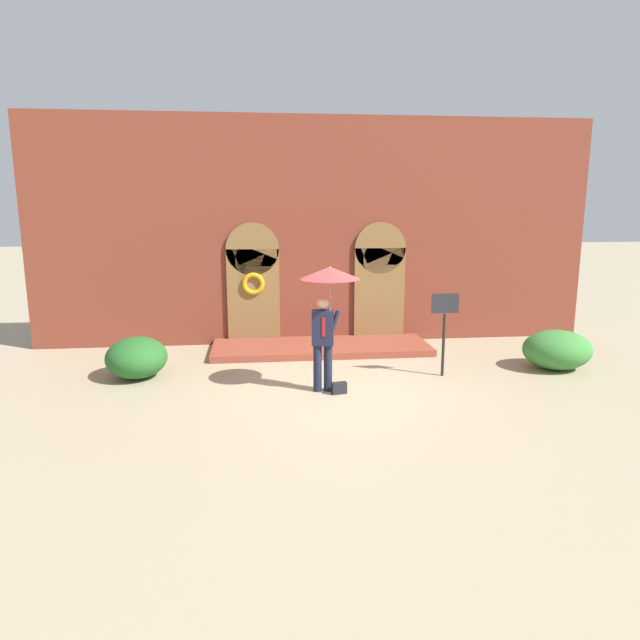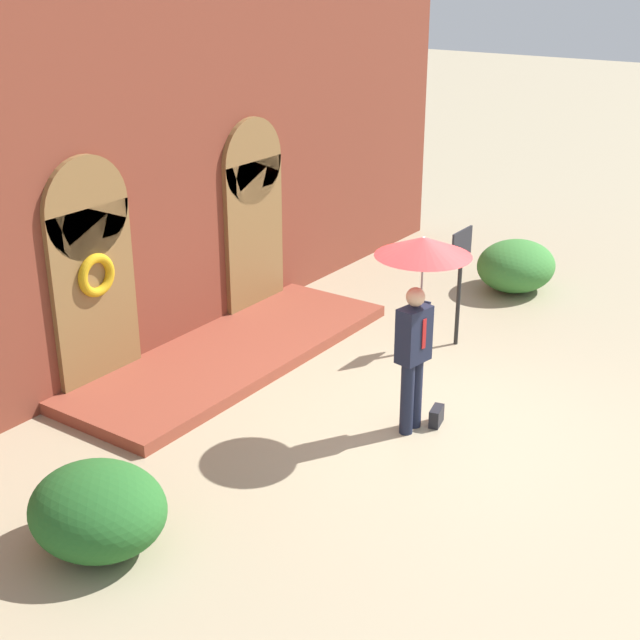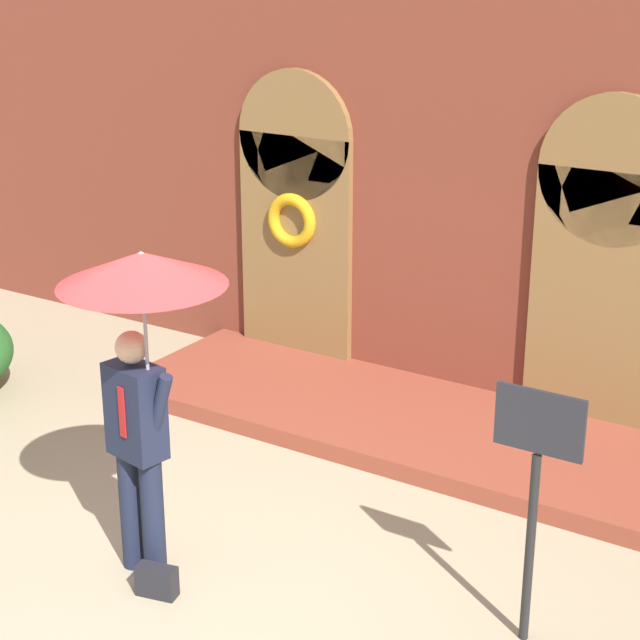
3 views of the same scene
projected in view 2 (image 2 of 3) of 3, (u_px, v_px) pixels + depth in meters
name	position (u px, v px, depth m)	size (l,w,h in m)	color
ground_plane	(425.00, 420.00, 10.84)	(80.00, 80.00, 0.00)	tan
building_facade	(163.00, 160.00, 12.01)	(14.00, 2.30, 5.60)	brown
person_with_umbrella	(421.00, 276.00, 9.97)	(1.10, 1.10, 2.36)	#191E33
handbag	(436.00, 416.00, 10.69)	(0.28, 0.12, 0.22)	black
sign_post	(460.00, 268.00, 12.50)	(0.56, 0.06, 1.72)	black
shrub_left	(98.00, 510.00, 8.37)	(1.23, 1.37, 0.83)	#235B23
shrub_right	(516.00, 266.00, 14.88)	(1.46, 1.26, 0.84)	#387A33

